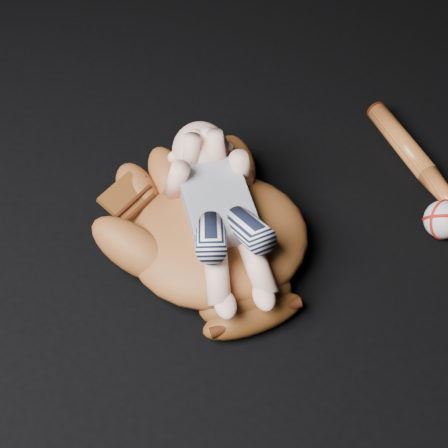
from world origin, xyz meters
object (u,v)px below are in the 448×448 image
object	(u,v)px
baseball_glove	(219,232)
newborn_baby	(222,212)
baseball	(443,219)
baseball_bat	(435,183)

from	to	relation	value
baseball_glove	newborn_baby	bearing A→B (deg)	-68.44
baseball_glove	baseball	world-z (taller)	baseball_glove
newborn_baby	baseball	size ratio (longest dim) A/B	5.46
baseball_glove	baseball_bat	distance (m)	0.45
baseball_bat	baseball_glove	bearing A→B (deg)	-159.39
baseball_glove	baseball	bearing A→B (deg)	-13.88
newborn_baby	baseball	world-z (taller)	newborn_baby
baseball_glove	newborn_baby	distance (m)	0.06
baseball_glove	newborn_baby	world-z (taller)	newborn_baby
newborn_baby	baseball	bearing A→B (deg)	-4.73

